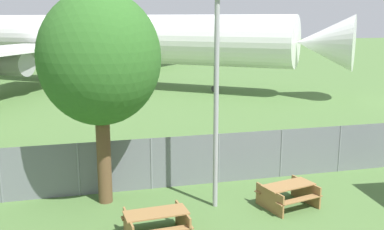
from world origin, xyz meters
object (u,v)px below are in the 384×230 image
(tree_left_of_cabin, at_px, (100,59))
(picnic_bench_open_grass, at_px, (156,221))
(airplane, at_px, (87,39))
(picnic_bench_near_cabin, at_px, (288,193))

(tree_left_of_cabin, bearing_deg, picnic_bench_open_grass, -67.00)
(airplane, bearing_deg, picnic_bench_open_grass, -51.37)
(picnic_bench_near_cabin, bearing_deg, tree_left_of_cabin, 162.17)
(picnic_bench_open_grass, height_order, tree_left_of_cabin, tree_left_of_cabin)
(picnic_bench_open_grass, relative_size, tree_left_of_cabin, 0.27)
(picnic_bench_near_cabin, height_order, picnic_bench_open_grass, same)
(airplane, distance_m, tree_left_of_cabin, 28.88)
(picnic_bench_near_cabin, bearing_deg, picnic_bench_open_grass, -167.16)
(picnic_bench_near_cabin, distance_m, picnic_bench_open_grass, 4.69)
(picnic_bench_open_grass, bearing_deg, picnic_bench_near_cabin, 12.84)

